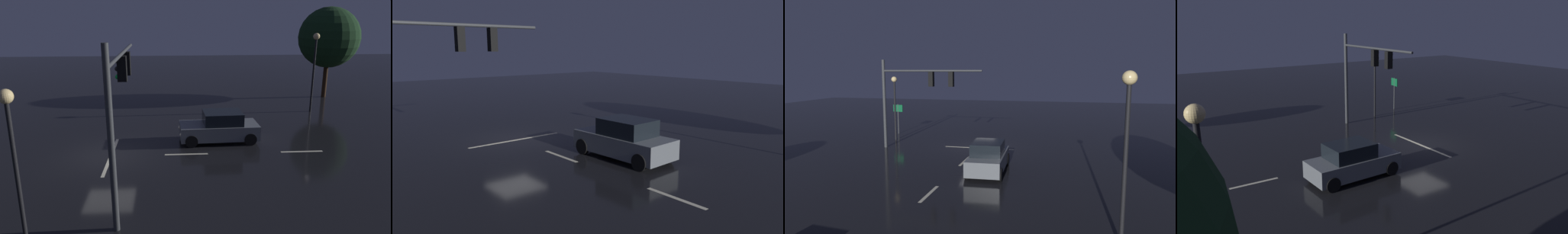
# 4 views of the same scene
# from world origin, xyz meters

# --- Properties ---
(ground_plane) EXTENTS (80.00, 80.00, 0.00)m
(ground_plane) POSITION_xyz_m (0.00, 0.00, 0.00)
(ground_plane) COLOR black
(traffic_signal_assembly) EXTENTS (7.23, 0.47, 6.25)m
(traffic_signal_assembly) POSITION_xyz_m (4.28, 1.37, 4.27)
(traffic_signal_assembly) COLOR #383A3D
(traffic_signal_assembly) RESTS_ON ground_plane
(lane_dash_far) EXTENTS (0.16, 2.20, 0.01)m
(lane_dash_far) POSITION_xyz_m (0.00, 4.00, 0.00)
(lane_dash_far) COLOR beige
(lane_dash_far) RESTS_ON ground_plane
(lane_dash_mid) EXTENTS (0.16, 2.20, 0.01)m
(lane_dash_mid) POSITION_xyz_m (0.00, 10.00, 0.00)
(lane_dash_mid) COLOR beige
(lane_dash_mid) RESTS_ON ground_plane
(stop_bar) EXTENTS (5.00, 0.16, 0.01)m
(stop_bar) POSITION_xyz_m (0.00, 0.18, 0.00)
(stop_bar) COLOR beige
(stop_bar) RESTS_ON ground_plane
(car_approaching) EXTENTS (2.06, 4.43, 1.70)m
(car_approaching) POSITION_xyz_m (-1.87, 5.92, 0.80)
(car_approaching) COLOR slate
(car_approaching) RESTS_ON ground_plane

